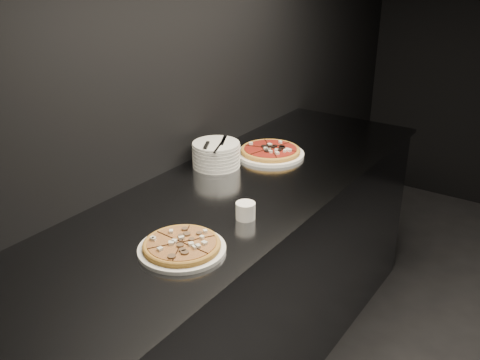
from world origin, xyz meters
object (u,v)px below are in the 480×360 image
Objects in this scene: pizza_tomato at (270,152)px; ramekin at (245,210)px; pizza_mushroom at (182,246)px; cutlery at (215,144)px; counter at (236,282)px; plate_stack at (216,154)px.

ramekin reaches higher than pizza_tomato.
cutlery is (-0.34, 0.65, 0.10)m from pizza_mushroom.
pizza_mushroom is (0.13, -0.50, 0.48)m from counter.
ramekin is at bearing 81.62° from pizza_mushroom.
pizza_tomato is (-0.09, 0.42, 0.48)m from counter.
pizza_tomato is at bearing 101.88° from counter.
cutlery is (0.01, -0.02, 0.06)m from plate_stack.
cutlery is (-0.22, 0.15, 0.58)m from counter.
pizza_tomato is (-0.22, 0.92, 0.00)m from pizza_mushroom.
cutlery reaches higher than pizza_mushroom.
counter is 0.64m from pizza_tomato.
ramekin reaches higher than pizza_mushroom.
ramekin is at bearing -69.03° from cutlery.
cutlery is (-0.13, -0.27, 0.10)m from pizza_tomato.
pizza_mushroom is 0.94m from pizza_tomato.
pizza_tomato is 1.64× the size of plate_stack.
pizza_mushroom is 1.30× the size of cutlery.
plate_stack is at bearing 89.49° from cutlery.
pizza_mushroom reaches higher than counter.
plate_stack is at bearing 138.37° from ramekin.
counter is 8.28× the size of pizza_mushroom.
cutlery is at bearing 145.53° from counter.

